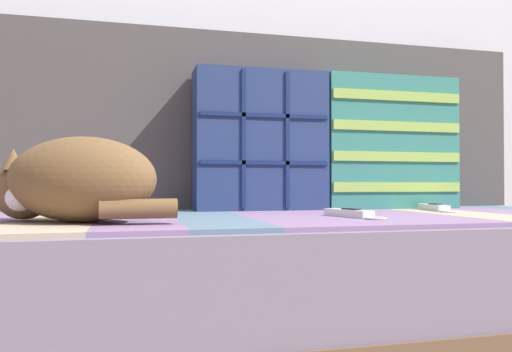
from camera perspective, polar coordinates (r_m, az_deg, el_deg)
couch at (r=1.38m, az=5.19°, el=-12.13°), size 1.85×0.87×0.37m
sofa_backrest at (r=1.71m, az=1.07°, el=6.01°), size 1.81×0.14×0.57m
throw_pillow_quilted at (r=1.55m, az=0.46°, el=4.04°), size 0.41×0.14×0.43m
throw_pillow_striped at (r=1.72m, az=14.82°, el=3.66°), size 0.45×0.14×0.43m
sleeping_cat at (r=1.12m, az=-20.24°, el=-0.62°), size 0.39×0.34×0.18m
game_remote_near at (r=1.23m, az=10.72°, el=-4.23°), size 0.09×0.20×0.02m
game_remote_far at (r=1.60m, az=19.72°, el=-3.42°), size 0.08×0.21×0.02m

